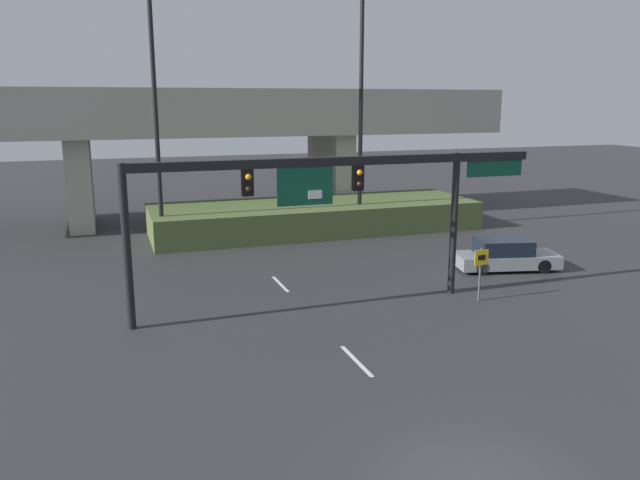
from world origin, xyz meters
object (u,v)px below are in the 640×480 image
object	(u,v)px
signal_gantry	(333,186)
speed_limit_sign	(481,267)
highway_light_pole_near	(361,94)
highway_light_pole_far	(155,103)
parked_sedan_near_right	(505,255)

from	to	relation	value
signal_gantry	speed_limit_sign	size ratio (longest dim) A/B	7.50
signal_gantry	highway_light_pole_near	distance (m)	14.35
speed_limit_sign	highway_light_pole_near	world-z (taller)	highway_light_pole_near
highway_light_pole_far	highway_light_pole_near	bearing A→B (deg)	0.95
speed_limit_sign	highway_light_pole_near	distance (m)	15.25
signal_gantry	parked_sedan_near_right	world-z (taller)	signal_gantry
parked_sedan_near_right	signal_gantry	bearing A→B (deg)	-152.79
signal_gantry	parked_sedan_near_right	size ratio (longest dim) A/B	3.18
signal_gantry	highway_light_pole_far	world-z (taller)	highway_light_pole_far
highway_light_pole_near	parked_sedan_near_right	distance (m)	12.88
signal_gantry	highway_light_pole_near	size ratio (longest dim) A/B	1.03
highway_light_pole_near	signal_gantry	bearing A→B (deg)	-116.84
signal_gantry	highway_light_pole_far	xyz separation A→B (m)	(-5.19, 12.24, 2.93)
signal_gantry	highway_light_pole_near	xyz separation A→B (m)	(6.29, 12.43, 3.46)
signal_gantry	parked_sedan_near_right	bearing A→B (deg)	14.09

